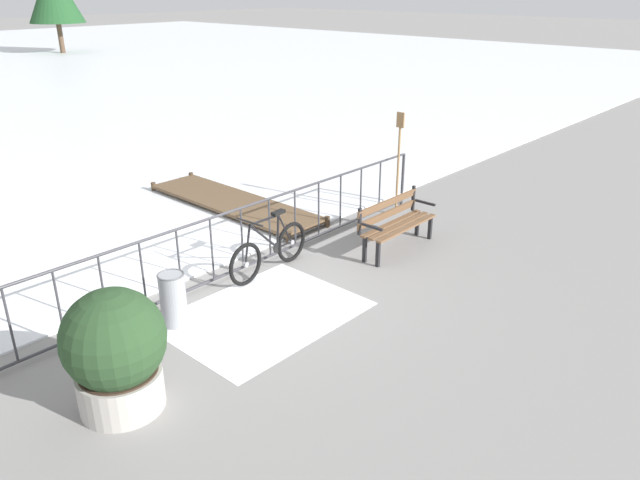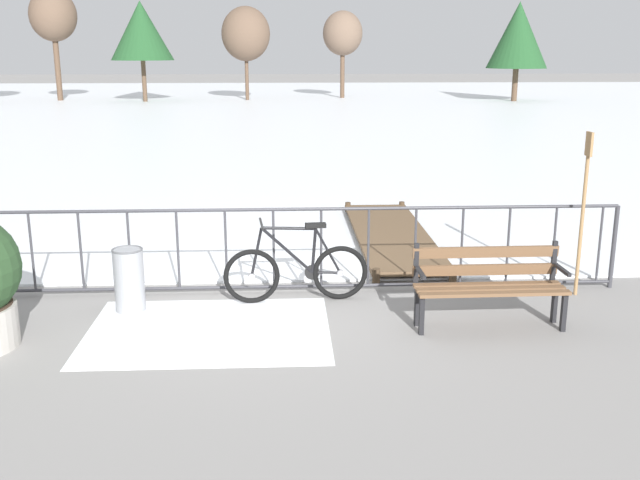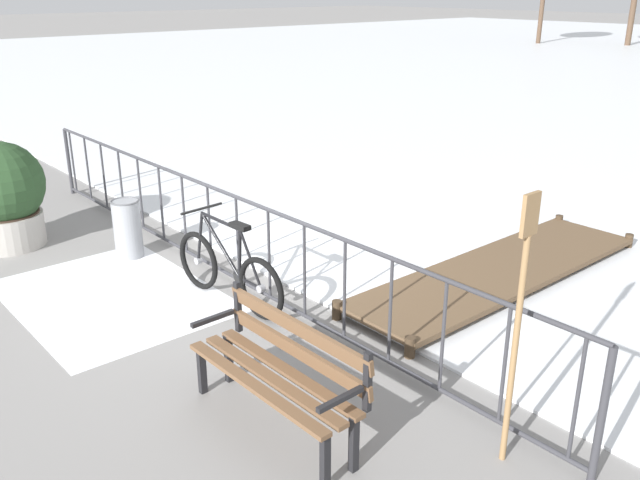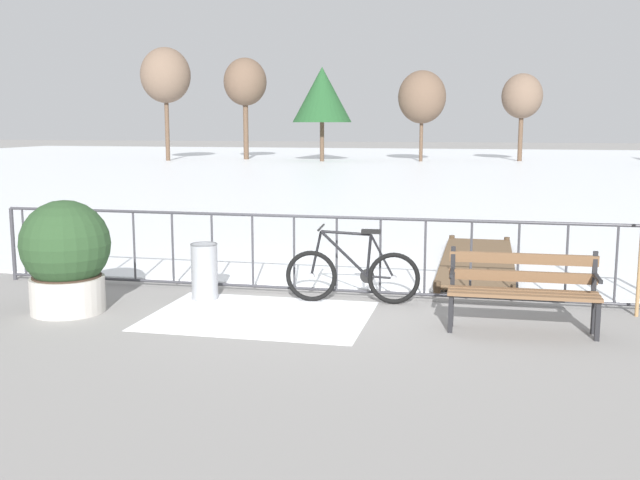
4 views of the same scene
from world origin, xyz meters
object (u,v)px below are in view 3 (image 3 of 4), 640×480
bicycle_near_railing (228,271)px  oar_upright (519,316)px  planter_with_shrub (3,194)px  park_bench (281,365)px  trash_bin (127,228)px

bicycle_near_railing → oar_upright: 3.49m
oar_upright → planter_with_shrub: bearing=-169.2°
bicycle_near_railing → planter_with_shrub: planter_with_shrub is taller
bicycle_near_railing → park_bench: size_ratio=1.06×
bicycle_near_railing → planter_with_shrub: 3.51m
planter_with_shrub → oar_upright: (6.68, 1.28, 0.44)m
trash_bin → bicycle_near_railing: bearing=6.4°
park_bench → oar_upright: bearing=34.4°
trash_bin → oar_upright: oar_upright is taller
planter_with_shrub → oar_upright: oar_upright is taller
park_bench → oar_upright: (1.36, 0.93, 0.63)m
bicycle_near_railing → planter_with_shrub: size_ratio=1.26×
park_bench → bicycle_near_railing: bearing=156.9°
park_bench → trash_bin: size_ratio=2.19×
bicycle_near_railing → trash_bin: (-1.91, -0.21, 0.00)m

